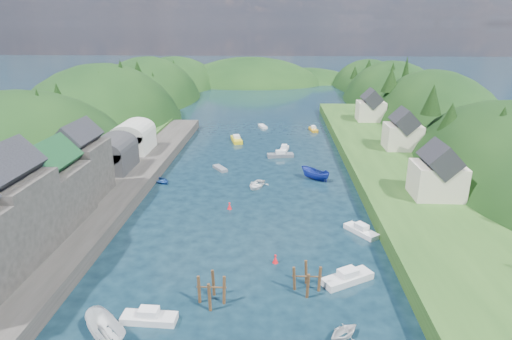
# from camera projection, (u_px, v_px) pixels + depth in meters

# --- Properties ---
(ground) EXTENTS (600.00, 600.00, 0.00)m
(ground) POSITION_uv_depth(u_px,v_px,m) (261.00, 155.00, 92.25)
(ground) COLOR black
(ground) RESTS_ON ground
(hillside_left) EXTENTS (44.00, 245.56, 52.00)m
(hillside_left) POSITION_uv_depth(u_px,v_px,m) (105.00, 154.00, 120.63)
(hillside_left) COLOR black
(hillside_left) RESTS_ON ground
(hillside_right) EXTENTS (36.00, 245.56, 48.00)m
(hillside_right) POSITION_uv_depth(u_px,v_px,m) (430.00, 157.00, 116.13)
(hillside_right) COLOR black
(hillside_right) RESTS_ON ground
(far_hills) EXTENTS (103.00, 68.00, 44.00)m
(far_hills) POSITION_uv_depth(u_px,v_px,m) (273.00, 103.00, 212.87)
(far_hills) COLOR black
(far_hills) RESTS_ON ground
(hill_trees) EXTENTS (90.79, 148.36, 12.58)m
(hill_trees) POSITION_uv_depth(u_px,v_px,m) (265.00, 92.00, 103.42)
(hill_trees) COLOR black
(hill_trees) RESTS_ON ground
(quay_left) EXTENTS (12.00, 110.00, 2.00)m
(quay_left) POSITION_uv_depth(u_px,v_px,m) (95.00, 203.00, 64.73)
(quay_left) COLOR #2D2B28
(quay_left) RESTS_ON ground
(terrace_left_grass) EXTENTS (12.00, 110.00, 2.50)m
(terrace_left_grass) POSITION_uv_depth(u_px,v_px,m) (50.00, 201.00, 64.98)
(terrace_left_grass) COLOR #234719
(terrace_left_grass) RESTS_ON ground
(quayside_buildings) EXTENTS (8.00, 35.84, 12.90)m
(quayside_buildings) POSITION_uv_depth(u_px,v_px,m) (25.00, 201.00, 49.99)
(quayside_buildings) COLOR #2D2B28
(quayside_buildings) RESTS_ON quay_left
(boat_sheds) EXTENTS (7.00, 21.00, 7.50)m
(boat_sheds) POSITION_uv_depth(u_px,v_px,m) (123.00, 143.00, 81.39)
(boat_sheds) COLOR #2D2D30
(boat_sheds) RESTS_ON quay_left
(terrace_right) EXTENTS (16.00, 120.00, 2.40)m
(terrace_right) POSITION_uv_depth(u_px,v_px,m) (390.00, 166.00, 81.22)
(terrace_right) COLOR #234719
(terrace_right) RESTS_ON ground
(right_bank_cottages) EXTENTS (9.00, 59.24, 8.41)m
(right_bank_cottages) POSITION_uv_depth(u_px,v_px,m) (397.00, 132.00, 87.45)
(right_bank_cottages) COLOR beige
(right_bank_cottages) RESTS_ON terrace_right
(piling_cluster_near) EXTENTS (3.02, 2.84, 3.66)m
(piling_cluster_near) POSITION_uv_depth(u_px,v_px,m) (212.00, 292.00, 42.83)
(piling_cluster_near) COLOR #382314
(piling_cluster_near) RESTS_ON ground
(piling_cluster_far) EXTENTS (3.16, 2.95, 3.40)m
(piling_cluster_far) POSITION_uv_depth(u_px,v_px,m) (307.00, 281.00, 44.91)
(piling_cluster_far) COLOR #382314
(piling_cluster_far) RESTS_ON ground
(channel_buoy_near) EXTENTS (0.70, 0.70, 1.10)m
(channel_buoy_near) POSITION_uv_depth(u_px,v_px,m) (275.00, 259.00, 50.32)
(channel_buoy_near) COLOR red
(channel_buoy_near) RESTS_ON ground
(channel_buoy_far) EXTENTS (0.70, 0.70, 1.10)m
(channel_buoy_far) POSITION_uv_depth(u_px,v_px,m) (230.00, 206.00, 64.99)
(channel_buoy_far) COLOR red
(channel_buoy_far) RESTS_ON ground
(moored_boats) EXTENTS (36.44, 88.98, 2.42)m
(moored_boats) POSITION_uv_depth(u_px,v_px,m) (257.00, 202.00, 66.02)
(moored_boats) COLOR white
(moored_boats) RESTS_ON ground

